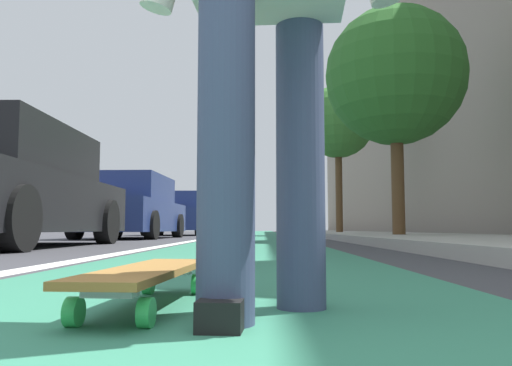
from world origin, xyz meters
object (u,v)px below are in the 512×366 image
object	(u,v)px
parked_car_far	(178,215)
traffic_light	(228,175)
skateboard	(148,275)
parked_car_mid	(132,209)
street_tree_far	(338,123)
parked_car_near	(2,189)
street_tree_mid	(395,76)

from	to	relation	value
parked_car_far	traffic_light	distance (m)	7.19
skateboard	parked_car_mid	bearing A→B (deg)	14.58
street_tree_far	parked_car_far	bearing A→B (deg)	83.12
parked_car_near	street_tree_mid	xyz separation A→B (m)	(3.60, -5.80, 2.47)
parked_car_near	street_tree_far	size ratio (longest dim) A/B	0.89
parked_car_mid	parked_car_far	size ratio (longest dim) A/B	0.96
skateboard	parked_car_far	size ratio (longest dim) A/B	0.18
skateboard	traffic_light	size ratio (longest dim) A/B	0.21
traffic_light	street_tree_far	xyz separation A→B (m)	(-7.42, -4.28, 1.04)
skateboard	street_tree_far	bearing A→B (deg)	-10.20
parked_car_mid	street_tree_far	bearing A→B (deg)	-45.80
parked_car_near	street_tree_mid	distance (m)	7.26
skateboard	traffic_light	bearing A→B (deg)	3.35
parked_car_near	parked_car_far	distance (m)	12.01
skateboard	traffic_light	distance (m)	23.77
skateboard	parked_car_far	xyz separation A→B (m)	(16.83, 2.70, 0.62)
parked_car_near	traffic_light	distance (m)	18.93
parked_car_mid	street_tree_mid	distance (m)	6.58
parked_car_far	street_tree_far	bearing A→B (deg)	-96.88
skateboard	street_tree_mid	world-z (taller)	street_tree_mid
traffic_light	street_tree_far	bearing A→B (deg)	-149.99
skateboard	parked_car_far	bearing A→B (deg)	9.12
parked_car_far	street_tree_far	xyz separation A→B (m)	(-0.68, -5.61, 3.17)
parked_car_far	skateboard	bearing A→B (deg)	-170.88
parked_car_near	traffic_light	xyz separation A→B (m)	(18.75, -1.52, 2.11)
skateboard	parked_car_mid	xyz separation A→B (m)	(10.64, 2.77, 0.60)
parked_car_mid	traffic_light	xyz separation A→B (m)	(12.94, -1.39, 2.14)
parked_car_mid	parked_car_far	distance (m)	6.20
parked_car_mid	traffic_light	distance (m)	13.19
parked_car_near	street_tree_far	distance (m)	13.12
parked_car_near	street_tree_mid	bearing A→B (deg)	-58.18
parked_car_mid	street_tree_far	world-z (taller)	street_tree_far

